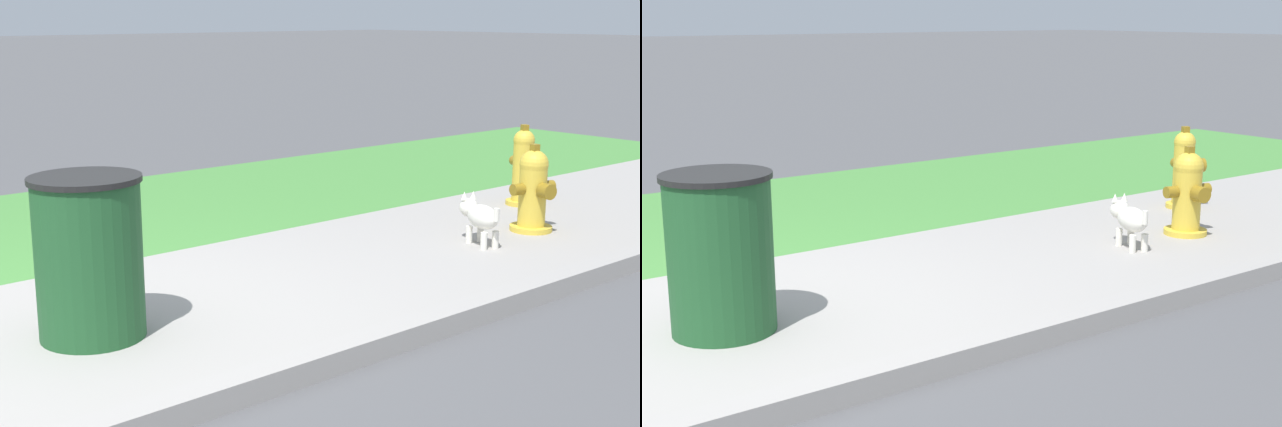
% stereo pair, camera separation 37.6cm
% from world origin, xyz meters
% --- Properties ---
extents(ground_plane, '(120.00, 120.00, 0.00)m').
position_xyz_m(ground_plane, '(0.00, 0.00, 0.00)').
color(ground_plane, '#515154').
extents(sidewalk_pavement, '(18.00, 2.27, 0.01)m').
position_xyz_m(sidewalk_pavement, '(0.00, 0.00, 0.01)').
color(sidewalk_pavement, '#9E9993').
rests_on(sidewalk_pavement, ground).
extents(street_curb, '(18.00, 0.16, 0.12)m').
position_xyz_m(street_curb, '(0.00, -1.21, 0.06)').
color(street_curb, '#9E9993').
rests_on(street_curb, ground).
extents(fire_hydrant_near_corner, '(0.33, 0.36, 0.72)m').
position_xyz_m(fire_hydrant_near_corner, '(4.53, 0.49, 0.35)').
color(fire_hydrant_near_corner, gold).
rests_on(fire_hydrant_near_corner, ground).
extents(fire_hydrant_by_grass_verge, '(0.40, 0.38, 0.69)m').
position_xyz_m(fire_hydrant_by_grass_verge, '(3.79, -0.16, 0.33)').
color(fire_hydrant_by_grass_verge, gold).
rests_on(fire_hydrant_by_grass_verge, ground).
extents(small_white_dog, '(0.27, 0.45, 0.38)m').
position_xyz_m(small_white_dog, '(3.14, -0.17, 0.22)').
color(small_white_dog, silver).
rests_on(small_white_dog, ground).
extents(trash_bin, '(0.58, 0.58, 0.87)m').
position_xyz_m(trash_bin, '(0.11, -0.07, 0.44)').
color(trash_bin, '#1E5128').
rests_on(trash_bin, ground).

